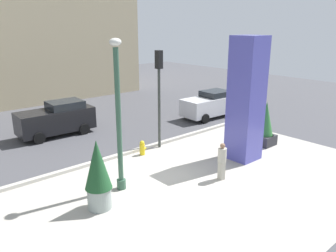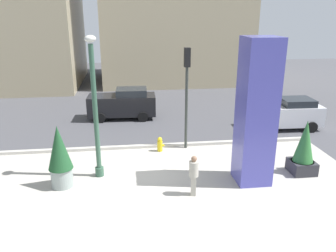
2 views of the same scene
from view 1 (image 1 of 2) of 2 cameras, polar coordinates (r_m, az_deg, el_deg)
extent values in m
plane|color=#47474C|center=(17.92, -9.31, -4.19)|extent=(60.00, 60.00, 0.00)
cube|color=#ADA89E|center=(13.62, 4.62, -11.06)|extent=(18.00, 10.00, 0.02)
cube|color=#B7B2A8|center=(17.19, -7.74, -4.75)|extent=(18.00, 0.24, 0.16)
cylinder|color=#335642|center=(13.94, -7.77, -9.55)|extent=(0.36, 0.36, 0.40)
cylinder|color=#335642|center=(13.02, -8.21, 0.62)|extent=(0.20, 0.20, 5.53)
ellipsoid|color=silver|center=(12.52, -8.78, 13.67)|extent=(0.44, 0.44, 0.28)
cube|color=#4C4CAD|center=(16.39, 12.89, 4.28)|extent=(1.32, 1.32, 5.83)
cube|color=#2D2D33|center=(19.25, 15.70, -2.21)|extent=(1.02, 1.02, 0.57)
cylinder|color=#382819|center=(19.17, 15.76, -1.47)|extent=(0.97, 0.97, 0.04)
cone|color=#2D6B33|center=(18.91, 15.98, 1.21)|extent=(0.86, 0.86, 1.82)
cylinder|color=gray|center=(12.64, -11.34, -11.66)|extent=(0.85, 0.85, 0.80)
cylinder|color=#382819|center=(12.47, -11.44, -10.13)|extent=(0.78, 0.78, 0.04)
cone|color=#1E4C28|center=(12.09, -11.69, -6.30)|extent=(0.96, 0.96, 1.77)
cylinder|color=gold|center=(17.18, -4.31, -3.96)|extent=(0.26, 0.26, 0.55)
sphere|color=gold|center=(17.06, -4.34, -2.84)|extent=(0.24, 0.24, 0.24)
cylinder|color=gold|center=(17.26, -3.86, -3.74)|extent=(0.12, 0.10, 0.10)
cylinder|color=#333833|center=(17.66, -1.47, 2.81)|extent=(0.14, 0.14, 4.16)
cube|color=black|center=(17.23, -1.53, 11.01)|extent=(0.28, 0.32, 0.90)
sphere|color=yellow|center=(17.39, -1.89, 10.16)|extent=(0.18, 0.18, 0.18)
cube|color=silver|center=(23.92, 6.84, 3.40)|extent=(4.10, 1.90, 1.15)
cube|color=#1E2328|center=(24.19, 7.91, 5.38)|extent=(1.87, 1.61, 0.40)
cylinder|color=black|center=(22.60, 6.18, 1.24)|extent=(0.65, 0.24, 0.64)
cylinder|color=black|center=(23.81, 3.19, 2.12)|extent=(0.65, 0.24, 0.64)
cylinder|color=black|center=(24.39, 10.32, 2.23)|extent=(0.65, 0.24, 0.64)
cylinder|color=black|center=(25.52, 7.35, 3.01)|extent=(0.65, 0.24, 0.64)
cube|color=black|center=(20.99, -18.19, 0.91)|extent=(4.37, 1.93, 1.27)
cube|color=#1E2328|center=(21.01, -16.77, 3.44)|extent=(2.00, 1.62, 0.42)
cylinder|color=black|center=(19.95, -20.68, -1.91)|extent=(0.65, 0.25, 0.64)
cylinder|color=black|center=(21.55, -22.19, -0.72)|extent=(0.65, 0.25, 0.64)
cylinder|color=black|center=(20.86, -13.77, -0.49)|extent=(0.65, 0.25, 0.64)
cylinder|color=black|center=(22.40, -15.71, 0.55)|extent=(0.65, 0.25, 0.64)
cube|color=#B2AD9E|center=(14.70, 8.89, -7.31)|extent=(0.25, 0.31, 0.80)
cylinder|color=#B2AD9E|center=(14.43, 9.02, -4.79)|extent=(0.43, 0.43, 0.60)
sphere|color=#8C664C|center=(14.28, 9.09, -3.27)|extent=(0.22, 0.22, 0.22)
camera|label=2|loc=(8.54, 70.29, 8.35)|focal=36.57mm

